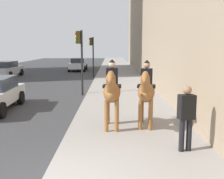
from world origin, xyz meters
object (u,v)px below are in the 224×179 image
mounted_horse_near (112,91)px  car_far_lane (78,64)px  pedestrian_greeting (186,114)px  traffic_light_far_curb (92,50)px  car_mid_lane (6,69)px  traffic_light_near_curb (80,52)px  mounted_horse_far (146,91)px

mounted_horse_near → car_far_lane: bearing=-168.2°
mounted_horse_near → pedestrian_greeting: bearing=45.6°
car_far_lane → traffic_light_far_curb: traffic_light_far_curb is taller
car_mid_lane → traffic_light_near_curb: (-9.41, -7.84, 1.71)m
mounted_horse_near → car_far_lane: mounted_horse_near is taller
car_mid_lane → car_far_lane: size_ratio=0.99×
mounted_horse_near → car_mid_lane: size_ratio=0.52×
mounted_horse_near → car_mid_lane: bearing=-147.1°
mounted_horse_far → car_far_lane: mounted_horse_far is taller
mounted_horse_far → car_far_lane: (22.73, 4.98, -0.60)m
car_mid_lane → traffic_light_far_curb: (0.11, -7.85, 1.67)m
traffic_light_near_curb → traffic_light_far_curb: size_ratio=1.02×
pedestrian_greeting → traffic_light_near_curb: 9.68m
mounted_horse_far → traffic_light_near_curb: 7.36m
pedestrian_greeting → traffic_light_near_curb: traffic_light_near_curb is taller
pedestrian_greeting → traffic_light_far_curb: 18.77m
mounted_horse_near → mounted_horse_far: size_ratio=1.01×
traffic_light_far_curb → traffic_light_near_curb: bearing=179.9°
traffic_light_far_curb → pedestrian_greeting: bearing=-168.8°
car_mid_lane → mounted_horse_far: bearing=-143.5°
traffic_light_far_curb → mounted_horse_near: bearing=-173.9°
traffic_light_near_curb → traffic_light_far_curb: (9.51, -0.01, -0.05)m
traffic_light_far_curb → mounted_horse_far: bearing=-169.9°
car_mid_lane → car_far_lane: (6.66, -5.77, -0.01)m
car_mid_lane → traffic_light_near_curb: 12.37m
pedestrian_greeting → traffic_light_near_curb: (8.85, 3.65, 1.38)m
pedestrian_greeting → car_mid_lane: (18.26, 11.49, -0.34)m
pedestrian_greeting → car_far_lane: bearing=1.6°
car_far_lane → traffic_light_far_curb: bearing=16.9°
car_mid_lane → pedestrian_greeting: bearing=-145.1°
car_mid_lane → car_far_lane: bearing=-38.2°
pedestrian_greeting → traffic_light_near_curb: bearing=11.0°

